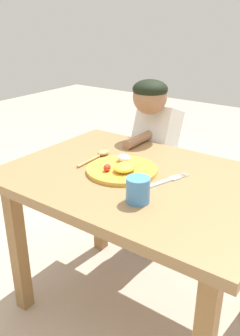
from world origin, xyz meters
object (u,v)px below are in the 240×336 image
object	(u,v)px
plate	(122,169)
drinking_cup	(138,190)
person	(155,164)
fork	(165,181)
spoon	(100,154)

from	to	relation	value
plate	drinking_cup	world-z (taller)	drinking_cup
plate	person	world-z (taller)	person
plate	fork	world-z (taller)	plate
drinking_cup	person	world-z (taller)	person
spoon	drinking_cup	bearing A→B (deg)	-126.63
fork	drinking_cup	world-z (taller)	drinking_cup
fork	drinking_cup	size ratio (longest dim) A/B	2.44
spoon	person	distance (m)	0.43
fork	drinking_cup	distance (m)	0.19
spoon	person	world-z (taller)	person
fork	drinking_cup	xyz separation A→B (m)	(-0.00, -0.18, 0.04)
spoon	drinking_cup	size ratio (longest dim) A/B	2.39
drinking_cup	spoon	bearing A→B (deg)	145.80
plate	spoon	size ratio (longest dim) A/B	1.35
plate	person	distance (m)	0.52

